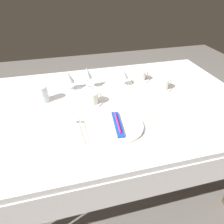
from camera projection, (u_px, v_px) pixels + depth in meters
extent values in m
plane|color=slate|center=(109.00, 177.00, 1.73)|extent=(6.00, 6.00, 0.00)
cube|color=white|center=(108.00, 105.00, 1.31)|extent=(1.80, 1.10, 0.04)
cube|color=white|center=(136.00, 188.00, 0.94)|extent=(1.80, 0.01, 0.18)
cube|color=white|center=(94.00, 82.00, 1.81)|extent=(1.80, 0.01, 0.18)
cylinder|color=brown|center=(3.00, 127.00, 1.72)|extent=(0.07, 0.07, 0.70)
cylinder|color=brown|center=(176.00, 101.00, 2.04)|extent=(0.07, 0.07, 0.70)
cylinder|color=white|center=(118.00, 126.00, 1.09)|extent=(0.28, 0.28, 0.02)
cube|color=blue|center=(118.00, 124.00, 1.08)|extent=(0.06, 0.21, 0.01)
cylinder|color=#CC268C|center=(118.00, 122.00, 1.08)|extent=(0.03, 0.17, 0.01)
cube|color=beige|center=(85.00, 131.00, 1.07)|extent=(0.02, 0.17, 0.00)
cube|color=beige|center=(82.00, 121.00, 1.14)|extent=(0.02, 0.04, 0.00)
cube|color=beige|center=(81.00, 132.00, 1.06)|extent=(0.02, 0.19, 0.00)
cube|color=beige|center=(77.00, 121.00, 1.14)|extent=(0.02, 0.04, 0.00)
cube|color=beige|center=(147.00, 123.00, 1.12)|extent=(0.03, 0.17, 0.00)
cube|color=beige|center=(142.00, 113.00, 1.20)|extent=(0.02, 0.06, 0.00)
cube|color=beige|center=(153.00, 122.00, 1.13)|extent=(0.02, 0.20, 0.00)
ellipsoid|color=beige|center=(145.00, 111.00, 1.22)|extent=(0.03, 0.04, 0.01)
cube|color=beige|center=(157.00, 121.00, 1.14)|extent=(0.02, 0.19, 0.00)
ellipsoid|color=beige|center=(149.00, 110.00, 1.23)|extent=(0.03, 0.04, 0.01)
cube|color=beige|center=(163.00, 121.00, 1.14)|extent=(0.02, 0.20, 0.00)
ellipsoid|color=beige|center=(154.00, 110.00, 1.23)|extent=(0.03, 0.04, 0.01)
cylinder|color=white|center=(162.00, 88.00, 1.44)|extent=(0.12, 0.12, 0.01)
cylinder|color=white|center=(163.00, 83.00, 1.42)|extent=(0.08, 0.08, 0.07)
torus|color=white|center=(168.00, 82.00, 1.43)|extent=(0.05, 0.01, 0.05)
cylinder|color=white|center=(140.00, 80.00, 1.56)|extent=(0.14, 0.14, 0.01)
cylinder|color=white|center=(140.00, 75.00, 1.54)|extent=(0.09, 0.09, 0.07)
torus|color=white|center=(145.00, 74.00, 1.54)|extent=(0.05, 0.01, 0.05)
cylinder|color=white|center=(92.00, 103.00, 1.29)|extent=(0.12, 0.12, 0.01)
cylinder|color=white|center=(91.00, 98.00, 1.26)|extent=(0.08, 0.08, 0.07)
torus|color=white|center=(98.00, 96.00, 1.27)|extent=(0.05, 0.01, 0.05)
cylinder|color=silver|center=(123.00, 85.00, 1.49)|extent=(0.06, 0.06, 0.01)
cylinder|color=silver|center=(123.00, 81.00, 1.47)|extent=(0.01, 0.01, 0.06)
cone|color=silver|center=(123.00, 73.00, 1.44)|extent=(0.07, 0.07, 0.07)
cylinder|color=silver|center=(70.00, 89.00, 1.44)|extent=(0.06, 0.06, 0.01)
cylinder|color=silver|center=(69.00, 85.00, 1.42)|extent=(0.01, 0.01, 0.06)
cone|color=silver|center=(68.00, 77.00, 1.38)|extent=(0.08, 0.08, 0.07)
cylinder|color=silver|center=(88.00, 88.00, 1.46)|extent=(0.06, 0.06, 0.01)
cylinder|color=silver|center=(88.00, 83.00, 1.43)|extent=(0.01, 0.01, 0.07)
cone|color=silver|center=(87.00, 73.00, 1.39)|extent=(0.07, 0.07, 0.07)
cylinder|color=silver|center=(43.00, 94.00, 1.28)|extent=(0.07, 0.07, 0.11)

